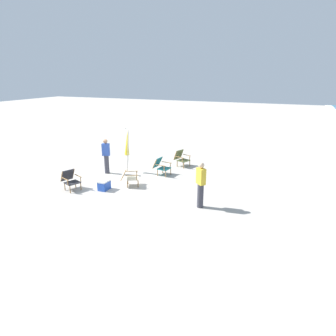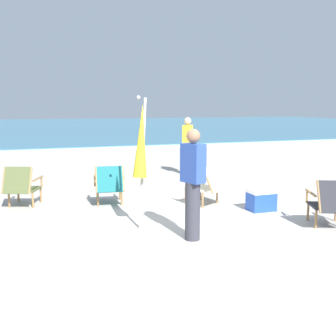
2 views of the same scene
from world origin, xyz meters
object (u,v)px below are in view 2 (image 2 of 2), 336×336
at_px(beach_chair_back_right, 208,184).
at_px(cooler_box, 261,200).
at_px(beach_chair_back_left, 21,185).
at_px(beach_chair_front_left, 331,202).
at_px(beach_chair_mid_center, 109,184).
at_px(person_near_chairs, 187,146).
at_px(person_by_waterline, 193,184).
at_px(umbrella_furled_yellow, 141,142).

height_order(beach_chair_back_right, cooler_box, beach_chair_back_right).
bearing_deg(beach_chair_back_left, beach_chair_front_left, -32.34).
bearing_deg(beach_chair_mid_center, beach_chair_back_left, 166.89).
bearing_deg(person_near_chairs, beach_chair_front_left, -86.06).
relative_size(beach_chair_back_left, beach_chair_front_left, 0.96).
distance_m(person_near_chairs, cooler_box, 4.10).
height_order(beach_chair_back_left, beach_chair_back_right, beach_chair_back_left).
height_order(beach_chair_back_right, person_by_waterline, person_by_waterline).
distance_m(beach_chair_back_left, person_near_chairs, 4.97).
xyz_separation_m(beach_chair_back_left, person_by_waterline, (2.42, -2.82, 0.41)).
distance_m(beach_chair_back_left, cooler_box, 4.61).
distance_m(beach_chair_back_right, person_near_chairs, 3.50).
xyz_separation_m(beach_chair_mid_center, person_by_waterline, (0.77, -2.44, 0.41)).
xyz_separation_m(beach_chair_mid_center, cooler_box, (2.62, -1.34, -0.22)).
distance_m(beach_chair_back_right, person_by_waterline, 2.12).
xyz_separation_m(beach_chair_front_left, beach_chair_back_right, (-1.26, 1.97, -0.00)).
bearing_deg(umbrella_furled_yellow, beach_chair_mid_center, 98.26).
bearing_deg(person_near_chairs, person_by_waterline, -110.84).
height_order(beach_chair_back_left, umbrella_furled_yellow, umbrella_furled_yellow).
bearing_deg(umbrella_furled_yellow, person_near_chairs, 59.89).
relative_size(beach_chair_back_left, beach_chair_mid_center, 1.06).
height_order(beach_chair_mid_center, person_near_chairs, person_near_chairs).
relative_size(beach_chair_back_left, beach_chair_back_right, 0.93).
bearing_deg(beach_chair_front_left, umbrella_furled_yellow, 160.49).
relative_size(person_near_chairs, person_by_waterline, 1.00).
relative_size(beach_chair_front_left, beach_chair_mid_center, 1.11).
height_order(umbrella_furled_yellow, person_near_chairs, umbrella_furled_yellow).
xyz_separation_m(beach_chair_back_right, cooler_box, (0.78, -0.69, -0.22)).
height_order(person_near_chairs, person_by_waterline, same).
height_order(beach_chair_front_left, cooler_box, beach_chair_front_left).
distance_m(beach_chair_front_left, beach_chair_mid_center, 4.06).
bearing_deg(beach_chair_back_left, cooler_box, -22.03).
height_order(beach_chair_front_left, person_by_waterline, person_by_waterline).
distance_m(beach_chair_mid_center, cooler_box, 2.96).
distance_m(beach_chair_back_left, beach_chair_back_right, 3.64).
height_order(beach_chair_back_right, person_near_chairs, person_near_chairs).
relative_size(beach_chair_mid_center, person_by_waterline, 0.49).
height_order(beach_chair_back_left, beach_chair_mid_center, beach_chair_back_left).
bearing_deg(person_near_chairs, cooler_box, -91.55).
height_order(beach_chair_back_left, beach_chair_front_left, beach_chair_back_left).
distance_m(beach_chair_mid_center, person_by_waterline, 2.59).
bearing_deg(cooler_box, beach_chair_back_right, 138.64).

